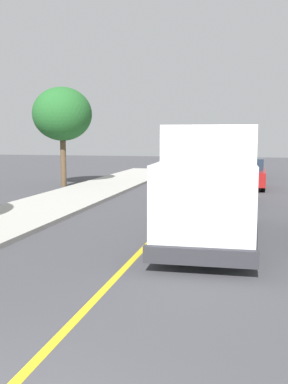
{
  "coord_description": "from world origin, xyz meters",
  "views": [
    {
      "loc": [
        2.65,
        -3.07,
        2.92
      ],
      "look_at": [
        -0.16,
        8.6,
        1.4
      ],
      "focal_mm": 41.45,
      "sensor_mm": 36.0,
      "label": 1
    }
  ],
  "objects_px": {
    "parked_car_furthest": "(238,162)",
    "street_tree_down_block": "(62,114)",
    "parked_car_mid": "(248,174)",
    "parked_car_far": "(243,167)",
    "box_truck": "(211,176)",
    "parked_car_near": "(226,184)"
  },
  "relations": [
    {
      "from": "street_tree_down_block",
      "to": "parked_car_near",
      "type": "bearing_deg",
      "value": -23.17
    },
    {
      "from": "box_truck",
      "to": "parked_car_near",
      "type": "relative_size",
      "value": 1.64
    },
    {
      "from": "parked_car_mid",
      "to": "parked_car_far",
      "type": "relative_size",
      "value": 0.99
    },
    {
      "from": "box_truck",
      "to": "parked_car_furthest",
      "type": "xyz_separation_m",
      "value": [
        0.1,
        24.55,
        -0.97
      ]
    },
    {
      "from": "parked_car_near",
      "to": "street_tree_down_block",
      "type": "bearing_deg",
      "value": 156.83
    },
    {
      "from": "parked_car_far",
      "to": "parked_car_mid",
      "type": "bearing_deg",
      "value": -86.21
    },
    {
      "from": "box_truck",
      "to": "parked_car_near",
      "type": "xyz_separation_m",
      "value": [
        0.1,
        7.04,
        -0.97
      ]
    },
    {
      "from": "box_truck",
      "to": "parked_car_furthest",
      "type": "height_order",
      "value": "box_truck"
    },
    {
      "from": "box_truck",
      "to": "parked_car_mid",
      "type": "distance_m",
      "value": 12.75
    },
    {
      "from": "street_tree_down_block",
      "to": "parked_car_mid",
      "type": "bearing_deg",
      "value": 8.2
    },
    {
      "from": "street_tree_down_block",
      "to": "parked_car_furthest",
      "type": "bearing_deg",
      "value": 54.38
    },
    {
      "from": "parked_car_mid",
      "to": "parked_car_far",
      "type": "distance_m",
      "value": 6.17
    },
    {
      "from": "parked_car_far",
      "to": "street_tree_down_block",
      "type": "height_order",
      "value": "street_tree_down_block"
    },
    {
      "from": "parked_car_far",
      "to": "street_tree_down_block",
      "type": "xyz_separation_m",
      "value": [
        -10.12,
        -7.67,
        3.37
      ]
    },
    {
      "from": "parked_car_near",
      "to": "parked_car_far",
      "type": "xyz_separation_m",
      "value": [
        0.52,
        11.78,
        0.0
      ]
    },
    {
      "from": "parked_car_mid",
      "to": "street_tree_down_block",
      "type": "relative_size",
      "value": 0.77
    },
    {
      "from": "parked_car_far",
      "to": "parked_car_near",
      "type": "bearing_deg",
      "value": -92.54
    },
    {
      "from": "parked_car_far",
      "to": "street_tree_down_block",
      "type": "bearing_deg",
      "value": -142.84
    },
    {
      "from": "parked_car_mid",
      "to": "parked_car_near",
      "type": "bearing_deg",
      "value": -99.4
    },
    {
      "from": "box_truck",
      "to": "parked_car_mid",
      "type": "xyz_separation_m",
      "value": [
        1.03,
        12.67,
        -0.97
      ]
    },
    {
      "from": "parked_car_furthest",
      "to": "street_tree_down_block",
      "type": "relative_size",
      "value": 0.78
    },
    {
      "from": "parked_car_near",
      "to": "parked_car_mid",
      "type": "distance_m",
      "value": 5.7
    }
  ]
}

